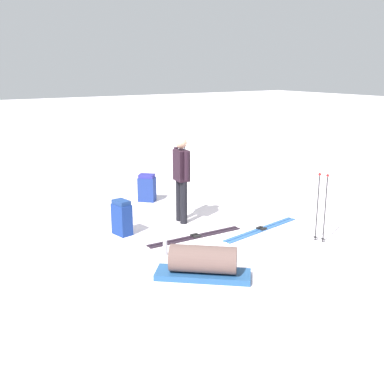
{
  "coord_description": "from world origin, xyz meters",
  "views": [
    {
      "loc": [
        7.21,
        -4.74,
        2.99
      ],
      "look_at": [
        0.0,
        0.0,
        0.7
      ],
      "focal_mm": 44.09,
      "sensor_mm": 36.0,
      "label": 1
    }
  ],
  "objects_px": {
    "backpack_large_dark": "(147,188)",
    "ski_poles_planted_near": "(322,204)",
    "gear_sled": "(203,263)",
    "skier_standing": "(181,175)",
    "ski_poles_planted_far": "(182,172)",
    "ski_pair_near": "(196,237)",
    "ski_pair_far": "(261,229)",
    "backpack_bright": "(122,218)",
    "thermos_bottle": "(165,247)"
  },
  "relations": [
    {
      "from": "backpack_large_dark",
      "to": "ski_poles_planted_near",
      "type": "height_order",
      "value": "ski_poles_planted_near"
    },
    {
      "from": "gear_sled",
      "to": "skier_standing",
      "type": "bearing_deg",
      "value": 154.83
    },
    {
      "from": "ski_poles_planted_near",
      "to": "backpack_large_dark",
      "type": "bearing_deg",
      "value": -161.65
    },
    {
      "from": "backpack_large_dark",
      "to": "ski_poles_planted_far",
      "type": "bearing_deg",
      "value": 35.42
    },
    {
      "from": "ski_poles_planted_far",
      "to": "ski_pair_near",
      "type": "bearing_deg",
      "value": -25.63
    },
    {
      "from": "ski_pair_far",
      "to": "ski_poles_planted_far",
      "type": "xyz_separation_m",
      "value": [
        -2.25,
        -0.36,
        0.75
      ]
    },
    {
      "from": "ski_pair_far",
      "to": "ski_poles_planted_far",
      "type": "height_order",
      "value": "ski_poles_planted_far"
    },
    {
      "from": "ski_poles_planted_near",
      "to": "gear_sled",
      "type": "height_order",
      "value": "ski_poles_planted_near"
    },
    {
      "from": "backpack_bright",
      "to": "ski_poles_planted_near",
      "type": "xyz_separation_m",
      "value": [
        2.25,
        2.76,
        0.37
      ]
    },
    {
      "from": "backpack_bright",
      "to": "ski_pair_far",
      "type": "bearing_deg",
      "value": 61.89
    },
    {
      "from": "ski_pair_far",
      "to": "thermos_bottle",
      "type": "height_order",
      "value": "thermos_bottle"
    },
    {
      "from": "ski_pair_near",
      "to": "ski_pair_far",
      "type": "bearing_deg",
      "value": 74.15
    },
    {
      "from": "backpack_large_dark",
      "to": "backpack_bright",
      "type": "height_order",
      "value": "backpack_bright"
    },
    {
      "from": "backpack_bright",
      "to": "thermos_bottle",
      "type": "relative_size",
      "value": 2.52
    },
    {
      "from": "skier_standing",
      "to": "ski_pair_near",
      "type": "bearing_deg",
      "value": -16.23
    },
    {
      "from": "backpack_large_dark",
      "to": "backpack_bright",
      "type": "bearing_deg",
      "value": -39.75
    },
    {
      "from": "skier_standing",
      "to": "gear_sled",
      "type": "xyz_separation_m",
      "value": [
        2.35,
        -1.11,
        -0.73
      ]
    },
    {
      "from": "backpack_large_dark",
      "to": "backpack_bright",
      "type": "xyz_separation_m",
      "value": [
        1.74,
        -1.44,
        0.01
      ]
    },
    {
      "from": "backpack_bright",
      "to": "thermos_bottle",
      "type": "bearing_deg",
      "value": 7.24
    },
    {
      "from": "gear_sled",
      "to": "ski_pair_near",
      "type": "bearing_deg",
      "value": 149.97
    },
    {
      "from": "ski_poles_planted_far",
      "to": "thermos_bottle",
      "type": "xyz_separation_m",
      "value": [
        2.31,
        -1.79,
        -0.63
      ]
    },
    {
      "from": "ski_pair_near",
      "to": "ski_poles_planted_near",
      "type": "bearing_deg",
      "value": 51.45
    },
    {
      "from": "backpack_large_dark",
      "to": "gear_sled",
      "type": "xyz_separation_m",
      "value": [
        4.08,
        -1.25,
        -0.08
      ]
    },
    {
      "from": "backpack_bright",
      "to": "gear_sled",
      "type": "bearing_deg",
      "value": 4.75
    },
    {
      "from": "skier_standing",
      "to": "ski_pair_near",
      "type": "relative_size",
      "value": 0.89
    },
    {
      "from": "ski_pair_near",
      "to": "gear_sled",
      "type": "height_order",
      "value": "gear_sled"
    },
    {
      "from": "ski_pair_far",
      "to": "backpack_large_dark",
      "type": "xyz_separation_m",
      "value": [
        -2.97,
        -0.87,
        0.3
      ]
    },
    {
      "from": "ski_pair_far",
      "to": "ski_pair_near",
      "type": "bearing_deg",
      "value": -105.85
    },
    {
      "from": "backpack_large_dark",
      "to": "thermos_bottle",
      "type": "relative_size",
      "value": 2.43
    },
    {
      "from": "backpack_large_dark",
      "to": "gear_sled",
      "type": "distance_m",
      "value": 4.26
    },
    {
      "from": "gear_sled",
      "to": "ski_pair_far",
      "type": "bearing_deg",
      "value": 117.65
    },
    {
      "from": "ski_pair_far",
      "to": "backpack_large_dark",
      "type": "relative_size",
      "value": 3.12
    },
    {
      "from": "ski_pair_near",
      "to": "thermos_bottle",
      "type": "xyz_separation_m",
      "value": [
        0.41,
        -0.88,
        0.12
      ]
    },
    {
      "from": "ski_pair_near",
      "to": "gear_sled",
      "type": "bearing_deg",
      "value": -30.03
    },
    {
      "from": "ski_pair_near",
      "to": "thermos_bottle",
      "type": "bearing_deg",
      "value": -64.72
    },
    {
      "from": "ski_poles_planted_far",
      "to": "gear_sled",
      "type": "xyz_separation_m",
      "value": [
        3.36,
        -1.76,
        -0.54
      ]
    },
    {
      "from": "backpack_bright",
      "to": "ski_poles_planted_far",
      "type": "height_order",
      "value": "ski_poles_planted_far"
    },
    {
      "from": "thermos_bottle",
      "to": "ski_poles_planted_far",
      "type": "bearing_deg",
      "value": 142.26
    },
    {
      "from": "skier_standing",
      "to": "thermos_bottle",
      "type": "bearing_deg",
      "value": -41.14
    },
    {
      "from": "ski_pair_near",
      "to": "ski_pair_far",
      "type": "distance_m",
      "value": 1.32
    },
    {
      "from": "ski_poles_planted_far",
      "to": "ski_pair_far",
      "type": "bearing_deg",
      "value": 9.0
    },
    {
      "from": "ski_pair_far",
      "to": "ski_poles_planted_far",
      "type": "bearing_deg",
      "value": -171.0
    },
    {
      "from": "thermos_bottle",
      "to": "backpack_bright",
      "type": "bearing_deg",
      "value": -172.76
    },
    {
      "from": "ski_poles_planted_near",
      "to": "ski_pair_near",
      "type": "bearing_deg",
      "value": -128.55
    },
    {
      "from": "skier_standing",
      "to": "backpack_large_dark",
      "type": "bearing_deg",
      "value": 175.25
    },
    {
      "from": "skier_standing",
      "to": "ski_poles_planted_far",
      "type": "height_order",
      "value": "skier_standing"
    },
    {
      "from": "backpack_large_dark",
      "to": "ski_poles_planted_far",
      "type": "xyz_separation_m",
      "value": [
        0.71,
        0.51,
        0.46
      ]
    },
    {
      "from": "gear_sled",
      "to": "backpack_bright",
      "type": "bearing_deg",
      "value": -175.25
    },
    {
      "from": "ski_pair_near",
      "to": "backpack_bright",
      "type": "xyz_separation_m",
      "value": [
        -0.87,
        -1.04,
        0.31
      ]
    },
    {
      "from": "ski_pair_near",
      "to": "ski_poles_planted_far",
      "type": "xyz_separation_m",
      "value": [
        -1.89,
        0.91,
        0.75
      ]
    }
  ]
}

